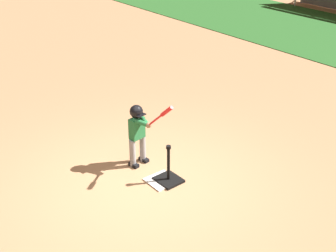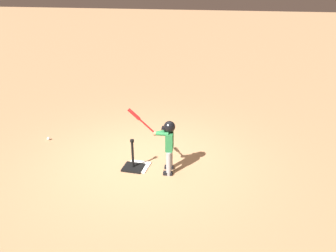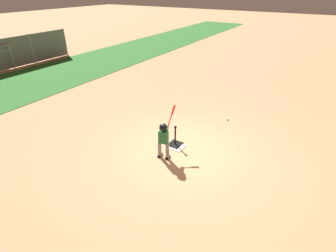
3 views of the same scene
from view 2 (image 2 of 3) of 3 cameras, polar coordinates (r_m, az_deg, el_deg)
ground_plane at (r=7.01m, az=-3.96°, el=-5.97°), size 90.00×90.00×0.00m
home_plate at (r=6.79m, az=-5.26°, el=-6.99°), size 0.45×0.45×0.02m
batting_tee at (r=6.69m, az=-6.09°, el=-6.65°), size 0.40×0.36×0.65m
batter_child at (r=6.27m, az=-0.08°, el=-2.48°), size 0.90×0.35×1.32m
baseball at (r=8.37m, az=-20.08°, el=-2.07°), size 0.07×0.07×0.07m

